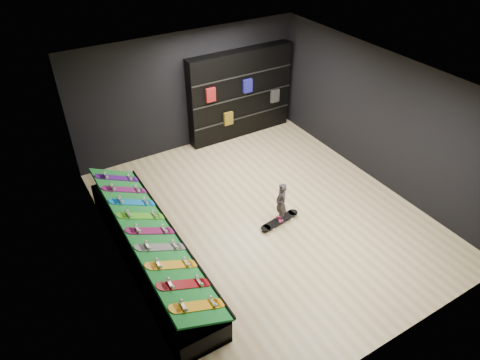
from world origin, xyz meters
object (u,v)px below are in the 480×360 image
display_rack (151,252)px  back_shelving (240,94)px  child (280,210)px  floor_skateboard (280,221)px

display_rack → back_shelving: size_ratio=1.53×
display_rack → back_shelving: bearing=40.3°
display_rack → back_shelving: 5.22m
display_rack → child: size_ratio=8.31×
back_shelving → child: size_ratio=5.43×
back_shelving → floor_skateboard: back_shelving is taller
display_rack → floor_skateboard: bearing=-7.4°
display_rack → floor_skateboard: size_ratio=4.59×
back_shelving → floor_skateboard: size_ratio=3.00×
child → back_shelving: bearing=177.0°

